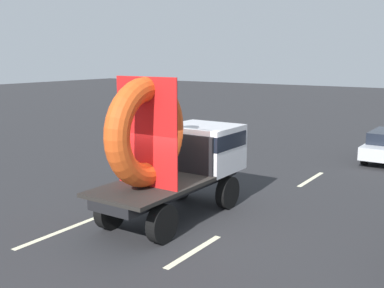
# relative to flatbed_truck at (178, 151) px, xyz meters

# --- Properties ---
(ground_plane) EXTENTS (120.00, 120.00, 0.00)m
(ground_plane) POSITION_rel_flatbed_truck_xyz_m (0.35, -0.67, -1.84)
(ground_plane) COLOR #28282B
(flatbed_truck) EXTENTS (2.02, 5.02, 3.94)m
(flatbed_truck) POSITION_rel_flatbed_truck_xyz_m (0.00, 0.00, 0.00)
(flatbed_truck) COLOR black
(flatbed_truck) RESTS_ON ground_plane
(lane_dash_left_near) EXTENTS (0.16, 2.87, 0.01)m
(lane_dash_left_near) POSITION_rel_flatbed_truck_xyz_m (-1.77, -2.71, -1.83)
(lane_dash_left_near) COLOR beige
(lane_dash_left_near) RESTS_ON ground_plane
(lane_dash_left_far) EXTENTS (0.16, 2.79, 0.01)m
(lane_dash_left_far) POSITION_rel_flatbed_truck_xyz_m (-1.77, 6.00, -1.83)
(lane_dash_left_far) COLOR beige
(lane_dash_left_far) RESTS_ON ground_plane
(lane_dash_right_near) EXTENTS (0.16, 2.18, 0.01)m
(lane_dash_right_near) POSITION_rel_flatbed_truck_xyz_m (1.77, -1.85, -1.83)
(lane_dash_right_near) COLOR beige
(lane_dash_right_near) RESTS_ON ground_plane
(lane_dash_right_far) EXTENTS (0.16, 2.39, 0.01)m
(lane_dash_right_far) POSITION_rel_flatbed_truck_xyz_m (1.77, 5.85, -1.83)
(lane_dash_right_far) COLOR beige
(lane_dash_right_far) RESTS_ON ground_plane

